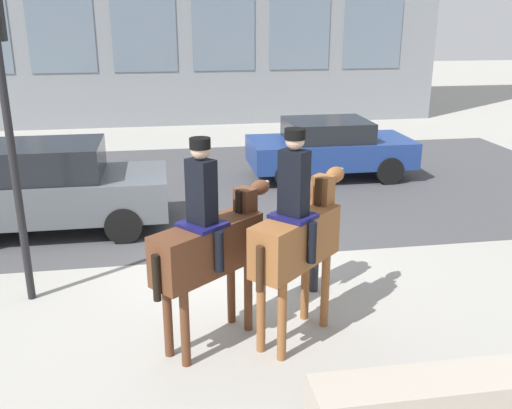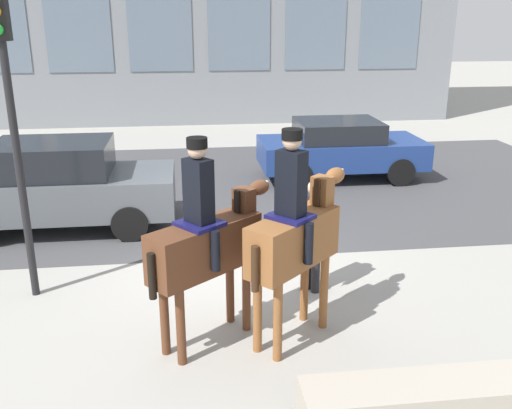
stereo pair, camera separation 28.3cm
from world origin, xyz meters
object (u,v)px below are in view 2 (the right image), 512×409
(street_car_far_lane, at_px, (340,148))
(mounted_horse_lead, at_px, (207,241))
(planter_ledge, at_px, (446,404))
(traffic_light, at_px, (9,98))
(street_car_near_lane, at_px, (60,185))
(mounted_horse_companion, at_px, (295,234))
(pedestrian_bystander, at_px, (313,228))

(street_car_far_lane, bearing_deg, mounted_horse_lead, -116.71)
(mounted_horse_lead, bearing_deg, planter_ledge, -79.02)
(mounted_horse_lead, relative_size, traffic_light, 0.61)
(street_car_near_lane, distance_m, street_car_far_lane, 6.84)
(mounted_horse_lead, distance_m, mounted_horse_companion, 1.07)
(street_car_far_lane, height_order, planter_ledge, street_car_far_lane)
(planter_ledge, bearing_deg, street_car_far_lane, 81.50)
(mounted_horse_lead, xyz_separation_m, traffic_light, (-2.50, 1.56, 1.53))
(mounted_horse_companion, bearing_deg, street_car_far_lane, 27.23)
(traffic_light, height_order, planter_ledge, traffic_light)
(traffic_light, bearing_deg, mounted_horse_lead, -31.92)
(mounted_horse_companion, relative_size, pedestrian_bystander, 1.59)
(pedestrian_bystander, bearing_deg, planter_ledge, 65.42)
(mounted_horse_lead, bearing_deg, mounted_horse_companion, -42.41)
(pedestrian_bystander, relative_size, planter_ledge, 0.59)
(mounted_horse_lead, height_order, planter_ledge, mounted_horse_lead)
(pedestrian_bystander, xyz_separation_m, street_car_far_lane, (2.04, 6.01, -0.24))
(planter_ledge, bearing_deg, mounted_horse_lead, 139.78)
(traffic_light, relative_size, planter_ledge, 1.49)
(street_car_far_lane, relative_size, planter_ledge, 1.39)
(mounted_horse_companion, relative_size, street_car_near_lane, 0.64)
(mounted_horse_lead, relative_size, mounted_horse_companion, 0.97)
(pedestrian_bystander, distance_m, street_car_far_lane, 6.35)
(planter_ledge, bearing_deg, pedestrian_bystander, 102.53)
(street_car_far_lane, distance_m, planter_ledge, 9.21)
(pedestrian_bystander, height_order, planter_ledge, pedestrian_bystander)
(traffic_light, bearing_deg, street_car_near_lane, 92.41)
(mounted_horse_companion, xyz_separation_m, planter_ledge, (1.19, -1.84, -1.15))
(street_car_far_lane, distance_m, traffic_light, 8.58)
(street_car_near_lane, bearing_deg, traffic_light, -87.59)
(mounted_horse_lead, height_order, street_car_far_lane, mounted_horse_lead)
(mounted_horse_companion, relative_size, traffic_light, 0.63)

